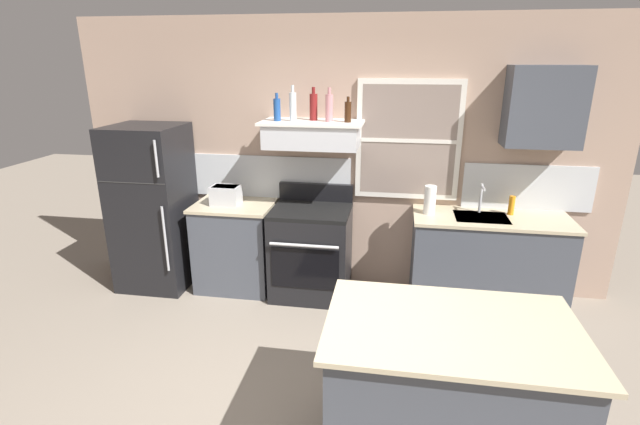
% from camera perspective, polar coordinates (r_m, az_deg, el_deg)
% --- Properties ---
extents(back_wall, '(5.40, 0.11, 2.70)m').
position_cam_1_polar(back_wall, '(4.73, 3.03, 6.74)').
color(back_wall, tan).
rests_on(back_wall, ground_plane).
extents(refrigerator, '(0.70, 0.72, 1.68)m').
position_cam_1_polar(refrigerator, '(5.09, -19.74, 0.56)').
color(refrigerator, black).
rests_on(refrigerator, ground_plane).
extents(counter_left_of_stove, '(0.79, 0.63, 0.91)m').
position_cam_1_polar(counter_left_of_stove, '(4.93, -10.21, -3.97)').
color(counter_left_of_stove, '#474C56').
rests_on(counter_left_of_stove, ground_plane).
extents(toaster, '(0.30, 0.20, 0.19)m').
position_cam_1_polar(toaster, '(4.74, -11.46, 2.12)').
color(toaster, silver).
rests_on(toaster, counter_left_of_stove).
extents(stove_range, '(0.76, 0.69, 1.09)m').
position_cam_1_polar(stove_range, '(4.69, -1.08, -4.72)').
color(stove_range, black).
rests_on(stove_range, ground_plane).
extents(range_hood_shelf, '(0.96, 0.52, 0.24)m').
position_cam_1_polar(range_hood_shelf, '(4.46, -0.94, 9.60)').
color(range_hood_shelf, silver).
extents(bottle_blue_liqueur, '(0.07, 0.07, 0.26)m').
position_cam_1_polar(bottle_blue_liqueur, '(4.45, -5.28, 12.48)').
color(bottle_blue_liqueur, '#1E478C').
rests_on(bottle_blue_liqueur, range_hood_shelf).
extents(bottle_clear_tall, '(0.06, 0.06, 0.33)m').
position_cam_1_polar(bottle_clear_tall, '(4.42, -3.34, 12.86)').
color(bottle_clear_tall, silver).
rests_on(bottle_clear_tall, range_hood_shelf).
extents(bottle_red_label_wine, '(0.07, 0.07, 0.31)m').
position_cam_1_polar(bottle_red_label_wine, '(4.48, -0.80, 12.86)').
color(bottle_red_label_wine, maroon).
rests_on(bottle_red_label_wine, range_hood_shelf).
extents(bottle_rose_pink, '(0.07, 0.07, 0.31)m').
position_cam_1_polar(bottle_rose_pink, '(4.39, 1.13, 12.75)').
color(bottle_rose_pink, '#C67F84').
rests_on(bottle_rose_pink, range_hood_shelf).
extents(bottle_brown_stout, '(0.06, 0.06, 0.23)m').
position_cam_1_polar(bottle_brown_stout, '(4.35, 3.44, 12.24)').
color(bottle_brown_stout, '#381E0F').
rests_on(bottle_brown_stout, range_hood_shelf).
extents(counter_right_with_sink, '(1.43, 0.63, 0.91)m').
position_cam_1_polar(counter_right_with_sink, '(4.75, 19.73, -5.68)').
color(counter_right_with_sink, '#474C56').
rests_on(counter_right_with_sink, ground_plane).
extents(sink_faucet, '(0.03, 0.17, 0.28)m').
position_cam_1_polar(sink_faucet, '(4.61, 19.15, 2.00)').
color(sink_faucet, silver).
rests_on(sink_faucet, counter_right_with_sink).
extents(paper_towel_roll, '(0.11, 0.11, 0.27)m').
position_cam_1_polar(paper_towel_roll, '(4.47, 13.31, 1.51)').
color(paper_towel_roll, white).
rests_on(paper_towel_roll, counter_right_with_sink).
extents(dish_soap_bottle, '(0.06, 0.06, 0.18)m').
position_cam_1_polar(dish_soap_bottle, '(4.69, 22.40, 0.82)').
color(dish_soap_bottle, orange).
rests_on(dish_soap_bottle, counter_right_with_sink).
extents(kitchen_island, '(1.40, 0.90, 0.91)m').
position_cam_1_polar(kitchen_island, '(2.99, 15.16, -20.55)').
color(kitchen_island, '#474C56').
rests_on(kitchen_island, ground_plane).
extents(upper_cabinet_right, '(0.64, 0.32, 0.70)m').
position_cam_1_polar(upper_cabinet_right, '(4.61, 25.76, 11.57)').
color(upper_cabinet_right, '#474C56').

